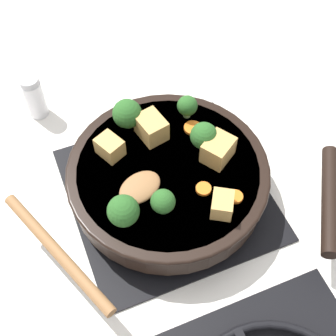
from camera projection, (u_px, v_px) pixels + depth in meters
ground_plane at (168, 194)px, 0.77m from camera, size 2.40×2.40×0.00m
front_burner_grate at (168, 190)px, 0.76m from camera, size 0.31×0.31×0.03m
skillet_pan at (170, 176)px, 0.73m from camera, size 0.42×0.37×0.05m
wooden_spoon at (95, 222)px, 0.65m from camera, size 0.23×0.22×0.02m
tofu_cube_center_large at (110, 147)px, 0.71m from camera, size 0.04×0.05×0.03m
tofu_cube_near_handle at (149, 128)px, 0.73m from camera, size 0.05×0.05×0.04m
tofu_cube_east_chunk at (218, 150)px, 0.70m from camera, size 0.06×0.06×0.04m
tofu_cube_west_chunk at (222, 205)px, 0.65m from camera, size 0.04×0.05×0.03m
broccoli_floret_near_spoon at (204, 136)px, 0.71m from camera, size 0.04×0.04×0.05m
broccoli_floret_center_top at (163, 202)px, 0.65m from camera, size 0.04×0.04×0.04m
broccoli_floret_east_rim at (127, 114)px, 0.73m from camera, size 0.05×0.05×0.05m
broccoli_floret_west_rim at (187, 106)px, 0.75m from camera, size 0.03×0.03×0.04m
broccoli_floret_north_edge at (123, 211)px, 0.63m from camera, size 0.05×0.05×0.05m
carrot_slice_orange_thin at (235, 197)px, 0.68m from camera, size 0.02×0.02×0.01m
carrot_slice_near_center at (203, 189)px, 0.68m from camera, size 0.02×0.02×0.01m
carrot_slice_edge_slice at (193, 128)px, 0.75m from camera, size 0.03×0.03×0.01m
salt_shaker at (34, 97)px, 0.84m from camera, size 0.04×0.04×0.09m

